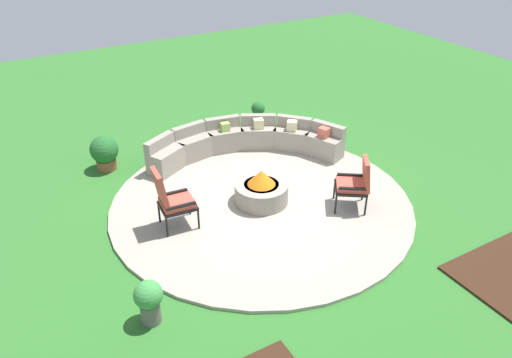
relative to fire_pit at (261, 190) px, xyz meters
The scene contains 9 objects.
ground_plane 0.31m from the fire_pit, ahead, with size 24.00×24.00×0.00m, color #2D6B28.
patio_circle 0.28m from the fire_pit, ahead, with size 5.66×5.66×0.06m, color #9E9384.
fire_pit is the anchor object (origin of this frame).
curved_stone_bench 1.96m from the fire_pit, 70.04° to the left, with size 4.03×2.11×0.72m.
lounge_chair_front_left 1.77m from the fire_pit, behind, with size 0.69×0.57×1.15m.
lounge_chair_front_right 1.74m from the fire_pit, 36.14° to the right, with size 0.78×0.79×1.01m.
potted_plant_0 3.55m from the fire_pit, 127.19° to the left, with size 0.59×0.59×0.75m.
potted_plant_1 3.33m from the fire_pit, 147.89° to the right, with size 0.40×0.40×0.69m.
potted_plant_2 3.59m from the fire_pit, 60.65° to the left, with size 0.33×0.33×0.62m.
Camera 1 is at (-4.06, -6.79, 5.24)m, focal length 35.04 mm.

